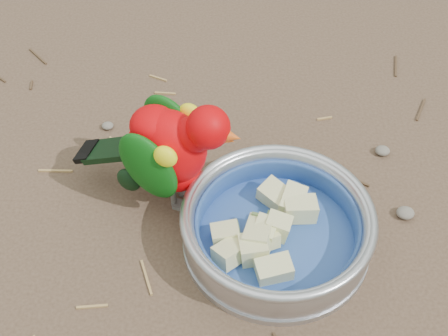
# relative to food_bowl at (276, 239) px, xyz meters

# --- Properties ---
(ground) EXTENTS (60.00, 60.00, 0.00)m
(ground) POSITION_rel_food_bowl_xyz_m (-0.10, -0.02, -0.01)
(ground) COLOR brown
(food_bowl) EXTENTS (0.24, 0.24, 0.02)m
(food_bowl) POSITION_rel_food_bowl_xyz_m (0.00, 0.00, 0.00)
(food_bowl) COLOR #B2B2BA
(food_bowl) RESTS_ON ground
(bowl_wall) EXTENTS (0.24, 0.24, 0.04)m
(bowl_wall) POSITION_rel_food_bowl_xyz_m (0.00, 0.00, 0.03)
(bowl_wall) COLOR #B2B2BA
(bowl_wall) RESTS_ON food_bowl
(fruit_wedges) EXTENTS (0.14, 0.14, 0.03)m
(fruit_wedges) POSITION_rel_food_bowl_xyz_m (0.00, 0.00, 0.02)
(fruit_wedges) COLOR beige
(fruit_wedges) RESTS_ON food_bowl
(lory_parrot) EXTENTS (0.23, 0.16, 0.17)m
(lory_parrot) POSITION_rel_food_bowl_xyz_m (-0.14, 0.07, 0.08)
(lory_parrot) COLOR #CD0206
(lory_parrot) RESTS_ON ground
(ground_debris) EXTENTS (0.90, 0.80, 0.01)m
(ground_debris) POSITION_rel_food_bowl_xyz_m (-0.07, -0.00, -0.01)
(ground_debris) COLOR #AA834C
(ground_debris) RESTS_ON ground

